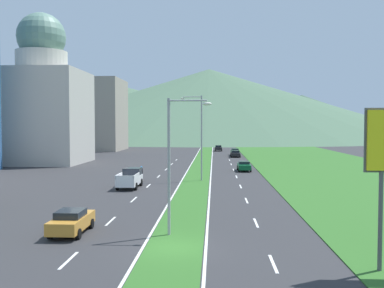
# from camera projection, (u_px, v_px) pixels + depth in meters

# --- Properties ---
(ground_plane) EXTENTS (600.00, 600.00, 0.00)m
(ground_plane) POSITION_uv_depth(u_px,v_px,m) (174.00, 248.00, 23.83)
(ground_plane) COLOR #2D2D30
(grass_median) EXTENTS (3.20, 240.00, 0.06)m
(grass_median) POSITION_uv_depth(u_px,v_px,m) (203.00, 160.00, 83.69)
(grass_median) COLOR #2D6023
(grass_median) RESTS_ON ground_plane
(grass_verge_right) EXTENTS (24.00, 240.00, 0.06)m
(grass_verge_right) POSITION_uv_depth(u_px,v_px,m) (311.00, 160.00, 82.63)
(grass_verge_right) COLOR #2D6023
(grass_verge_right) RESTS_ON ground_plane
(lane_dash_left_2) EXTENTS (0.16, 2.80, 0.01)m
(lane_dash_left_2) POSITION_uv_depth(u_px,v_px,m) (69.00, 260.00, 21.74)
(lane_dash_left_2) COLOR silver
(lane_dash_left_2) RESTS_ON ground_plane
(lane_dash_left_3) EXTENTS (0.16, 2.80, 0.01)m
(lane_dash_left_3) POSITION_uv_depth(u_px,v_px,m) (111.00, 221.00, 30.54)
(lane_dash_left_3) COLOR silver
(lane_dash_left_3) RESTS_ON ground_plane
(lane_dash_left_4) EXTENTS (0.16, 2.80, 0.01)m
(lane_dash_left_4) POSITION_uv_depth(u_px,v_px,m) (134.00, 199.00, 39.35)
(lane_dash_left_4) COLOR silver
(lane_dash_left_4) RESTS_ON ground_plane
(lane_dash_left_5) EXTENTS (0.16, 2.80, 0.01)m
(lane_dash_left_5) POSITION_uv_depth(u_px,v_px,m) (149.00, 186.00, 48.15)
(lane_dash_left_5) COLOR silver
(lane_dash_left_5) RESTS_ON ground_plane
(lane_dash_left_6) EXTENTS (0.16, 2.80, 0.01)m
(lane_dash_left_6) POSITION_uv_depth(u_px,v_px,m) (159.00, 176.00, 56.95)
(lane_dash_left_6) COLOR silver
(lane_dash_left_6) RESTS_ON ground_plane
(lane_dash_left_7) EXTENTS (0.16, 2.80, 0.01)m
(lane_dash_left_7) POSITION_uv_depth(u_px,v_px,m) (166.00, 169.00, 65.76)
(lane_dash_left_7) COLOR silver
(lane_dash_left_7) RESTS_ON ground_plane
(lane_dash_left_8) EXTENTS (0.16, 2.80, 0.01)m
(lane_dash_left_8) POSITION_uv_depth(u_px,v_px,m) (172.00, 164.00, 74.56)
(lane_dash_left_8) COLOR silver
(lane_dash_left_8) RESTS_ON ground_plane
(lane_dash_left_9) EXTENTS (0.16, 2.80, 0.01)m
(lane_dash_left_9) POSITION_uv_depth(u_px,v_px,m) (176.00, 160.00, 83.36)
(lane_dash_left_9) COLOR silver
(lane_dash_left_9) RESTS_ON ground_plane
(lane_dash_right_2) EXTENTS (0.16, 2.80, 0.01)m
(lane_dash_right_2) POSITION_uv_depth(u_px,v_px,m) (273.00, 264.00, 21.22)
(lane_dash_right_2) COLOR silver
(lane_dash_right_2) RESTS_ON ground_plane
(lane_dash_right_3) EXTENTS (0.16, 2.80, 0.01)m
(lane_dash_right_3) POSITION_uv_depth(u_px,v_px,m) (256.00, 223.00, 30.02)
(lane_dash_right_3) COLOR silver
(lane_dash_right_3) RESTS_ON ground_plane
(lane_dash_right_4) EXTENTS (0.16, 2.80, 0.01)m
(lane_dash_right_4) POSITION_uv_depth(u_px,v_px,m) (247.00, 201.00, 38.82)
(lane_dash_right_4) COLOR silver
(lane_dash_right_4) RESTS_ON ground_plane
(lane_dash_right_5) EXTENTS (0.16, 2.80, 0.01)m
(lane_dash_right_5) POSITION_uv_depth(u_px,v_px,m) (241.00, 186.00, 47.63)
(lane_dash_right_5) COLOR silver
(lane_dash_right_5) RESTS_ON ground_plane
(lane_dash_right_6) EXTENTS (0.16, 2.80, 0.01)m
(lane_dash_right_6) POSITION_uv_depth(u_px,v_px,m) (236.00, 177.00, 56.43)
(lane_dash_right_6) COLOR silver
(lane_dash_right_6) RESTS_ON ground_plane
(lane_dash_right_7) EXTENTS (0.16, 2.80, 0.01)m
(lane_dash_right_7) POSITION_uv_depth(u_px,v_px,m) (233.00, 170.00, 65.23)
(lane_dash_right_7) COLOR silver
(lane_dash_right_7) RESTS_ON ground_plane
(lane_dash_right_8) EXTENTS (0.16, 2.80, 0.01)m
(lane_dash_right_8) POSITION_uv_depth(u_px,v_px,m) (231.00, 164.00, 74.04)
(lane_dash_right_8) COLOR silver
(lane_dash_right_8) RESTS_ON ground_plane
(lane_dash_right_9) EXTENTS (0.16, 2.80, 0.01)m
(lane_dash_right_9) POSITION_uv_depth(u_px,v_px,m) (229.00, 160.00, 82.84)
(lane_dash_right_9) COLOR silver
(lane_dash_right_9) RESTS_ON ground_plane
(edge_line_median_left) EXTENTS (0.16, 240.00, 0.01)m
(edge_line_median_left) POSITION_uv_depth(u_px,v_px,m) (194.00, 160.00, 83.78)
(edge_line_median_left) COLOR silver
(edge_line_median_left) RESTS_ON ground_plane
(edge_line_median_right) EXTENTS (0.16, 240.00, 0.01)m
(edge_line_median_right) POSITION_uv_depth(u_px,v_px,m) (212.00, 160.00, 83.60)
(edge_line_median_right) COLOR silver
(edge_line_median_right) RESTS_ON ground_plane
(domed_building) EXTENTS (14.56, 14.56, 26.31)m
(domed_building) POSITION_uv_depth(u_px,v_px,m) (42.00, 103.00, 76.29)
(domed_building) COLOR #B7B2A8
(domed_building) RESTS_ON ground_plane
(midrise_colored) EXTENTS (15.92, 15.92, 18.73)m
(midrise_colored) POSITION_uv_depth(u_px,v_px,m) (93.00, 115.00, 114.85)
(midrise_colored) COLOR #9E9384
(midrise_colored) RESTS_ON ground_plane
(hill_far_left) EXTENTS (225.50, 225.50, 28.32)m
(hill_far_left) POSITION_uv_depth(u_px,v_px,m) (124.00, 112.00, 247.66)
(hill_far_left) COLOR #47664C
(hill_far_left) RESTS_ON ground_plane
(hill_far_center) EXTENTS (235.02, 235.02, 37.95)m
(hill_far_center) POSITION_uv_depth(u_px,v_px,m) (209.00, 103.00, 244.56)
(hill_far_center) COLOR #47664C
(hill_far_center) RESTS_ON ground_plane
(hill_far_right) EXTENTS (146.21, 146.21, 27.20)m
(hill_far_right) POSITION_uv_depth(u_px,v_px,m) (301.00, 115.00, 299.22)
(hill_far_right) COLOR #3D5647
(hill_far_right) RESTS_ON ground_plane
(street_lamp_near) EXTENTS (2.70, 0.28, 8.42)m
(street_lamp_near) POSITION_uv_depth(u_px,v_px,m) (174.00, 157.00, 26.36)
(street_lamp_near) COLOR #99999E
(street_lamp_near) RESTS_ON ground_plane
(street_lamp_mid) EXTENTS (2.67, 0.42, 10.30)m
(street_lamp_mid) POSITION_uv_depth(u_px,v_px,m) (199.00, 133.00, 52.15)
(street_lamp_mid) COLOR #99999E
(street_lamp_mid) RESTS_ON ground_plane
(car_0) EXTENTS (1.91, 4.76, 1.52)m
(car_0) POSITION_uv_depth(u_px,v_px,m) (235.00, 152.00, 95.60)
(car_0) COLOR #0C5128
(car_0) RESTS_ON ground_plane
(car_1) EXTENTS (1.92, 4.56, 1.43)m
(car_1) POSITION_uv_depth(u_px,v_px,m) (244.00, 166.00, 63.53)
(car_1) COLOR #0C5128
(car_1) RESTS_ON ground_plane
(car_2) EXTENTS (1.90, 4.04, 1.48)m
(car_2) POSITION_uv_depth(u_px,v_px,m) (218.00, 148.00, 111.21)
(car_2) COLOR black
(car_2) RESTS_ON ground_plane
(car_3) EXTENTS (2.00, 4.32, 1.42)m
(car_3) POSITION_uv_depth(u_px,v_px,m) (235.00, 154.00, 90.56)
(car_3) COLOR black
(car_3) RESTS_ON ground_plane
(car_4) EXTENTS (1.94, 4.37, 1.50)m
(car_4) POSITION_uv_depth(u_px,v_px,m) (71.00, 221.00, 27.08)
(car_4) COLOR #C6842D
(car_4) RESTS_ON ground_plane
(pickup_truck_0) EXTENTS (2.18, 5.40, 2.00)m
(pickup_truck_0) POSITION_uv_depth(u_px,v_px,m) (130.00, 178.00, 46.91)
(pickup_truck_0) COLOR silver
(pickup_truck_0) RESTS_ON ground_plane
(motorcycle_rider) EXTENTS (0.36, 2.00, 1.80)m
(motorcycle_rider) POSITION_uv_depth(u_px,v_px,m) (141.00, 175.00, 52.15)
(motorcycle_rider) COLOR black
(motorcycle_rider) RESTS_ON ground_plane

